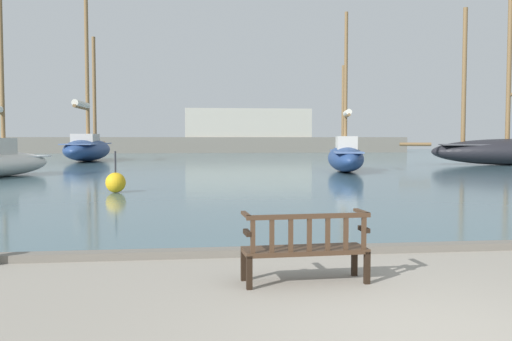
{
  "coord_description": "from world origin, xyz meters",
  "views": [
    {
      "loc": [
        -2.3,
        -5.07,
        1.87
      ],
      "look_at": [
        -0.37,
        10.0,
        1.0
      ],
      "focal_mm": 40.0,
      "sensor_mm": 36.0,
      "label": 1
    }
  ],
  "objects": [
    {
      "name": "sailboat_nearest_starboard",
      "position": [
        -10.7,
        22.55,
        0.85
      ],
      "size": [
        4.01,
        7.03,
        8.59
      ],
      "color": "silver",
      "rests_on": "harbor_water"
    },
    {
      "name": "park_bench",
      "position": [
        -0.75,
        2.06,
        0.47
      ],
      "size": [
        1.63,
        0.6,
        0.92
      ],
      "color": "black",
      "rests_on": "ground"
    },
    {
      "name": "harbor_water",
      "position": [
        0.0,
        44.0,
        0.04
      ],
      "size": [
        100.0,
        80.0,
        0.08
      ],
      "primitive_type": "cube",
      "color": "#476670",
      "rests_on": "ground"
    },
    {
      "name": "ground_plane",
      "position": [
        0.0,
        0.0,
        0.0
      ],
      "size": [
        160.0,
        160.0,
        0.0
      ],
      "primitive_type": "plane",
      "color": "gray"
    },
    {
      "name": "channel_buoy",
      "position": [
        -4.51,
        13.94,
        0.42
      ],
      "size": [
        0.66,
        0.66,
        1.36
      ],
      "color": "gold",
      "rests_on": "harbor_water"
    },
    {
      "name": "quay_edge_kerb",
      "position": [
        0.0,
        3.85,
        0.06
      ],
      "size": [
        40.0,
        0.3,
        0.12
      ],
      "primitive_type": "cube",
      "color": "slate",
      "rests_on": "ground"
    },
    {
      "name": "sailboat_mid_port",
      "position": [
        6.27,
        24.4,
        0.94
      ],
      "size": [
        3.29,
        8.65,
        8.45
      ],
      "color": "navy",
      "rests_on": "harbor_water"
    },
    {
      "name": "sailboat_outer_port",
      "position": [
        19.05,
        29.99,
        1.2
      ],
      "size": [
        12.15,
        5.8,
        14.97
      ],
      "color": "black",
      "rests_on": "harbor_water"
    },
    {
      "name": "far_breakwater",
      "position": [
        1.71,
        63.66,
        1.81
      ],
      "size": [
        50.37,
        2.4,
        5.41
      ],
      "color": "slate",
      "rests_on": "ground"
    },
    {
      "name": "sailboat_distant_harbor",
      "position": [
        -9.67,
        40.4,
        1.26
      ],
      "size": [
        3.36,
        12.29,
        13.96
      ],
      "color": "navy",
      "rests_on": "harbor_water"
    }
  ]
}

